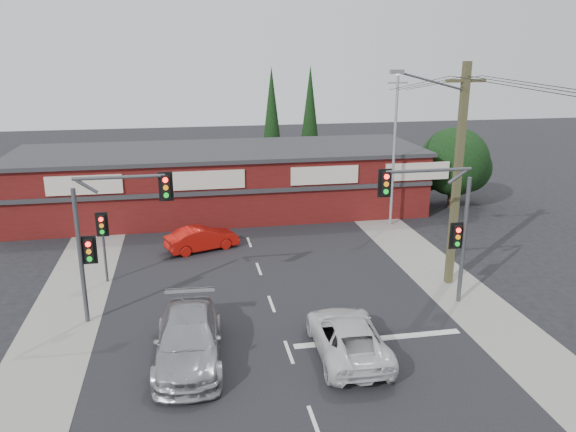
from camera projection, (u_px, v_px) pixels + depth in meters
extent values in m
plane|color=black|center=(280.00, 328.00, 21.94)|extent=(120.00, 120.00, 0.00)
cube|color=black|center=(262.00, 279.00, 26.65)|extent=(14.00, 70.00, 0.01)
cube|color=gray|center=(75.00, 292.00, 25.15)|extent=(3.00, 70.00, 0.02)
cube|color=gray|center=(430.00, 266.00, 28.14)|extent=(3.00, 70.00, 0.02)
cube|color=silver|center=(378.00, 339.00, 21.14)|extent=(6.50, 0.35, 0.01)
imported|color=silver|center=(347.00, 336.00, 19.92)|extent=(2.51, 5.11, 1.40)
imported|color=#A4A6A9|center=(188.00, 340.00, 19.46)|extent=(2.54, 5.69, 1.62)
imported|color=#B9120B|center=(202.00, 238.00, 30.32)|extent=(4.14, 2.62, 1.29)
cube|color=silver|center=(314.00, 422.00, 16.40)|extent=(0.12, 1.60, 0.01)
cube|color=silver|center=(289.00, 352.00, 20.21)|extent=(0.12, 1.60, 0.01)
cube|color=silver|center=(271.00, 304.00, 24.02)|extent=(0.12, 1.60, 0.01)
cube|color=silver|center=(259.00, 269.00, 27.82)|extent=(0.12, 1.60, 0.01)
cube|color=silver|center=(249.00, 242.00, 31.63)|extent=(0.12, 1.60, 0.01)
cube|color=silver|center=(242.00, 221.00, 35.43)|extent=(0.12, 1.60, 0.01)
cube|color=silver|center=(236.00, 205.00, 39.24)|extent=(0.12, 1.60, 0.01)
cube|color=silver|center=(231.00, 191.00, 43.04)|extent=(0.12, 1.60, 0.01)
cube|color=silver|center=(226.00, 179.00, 46.85)|extent=(0.12, 1.60, 0.01)
cube|color=silver|center=(223.00, 169.00, 50.65)|extent=(0.12, 1.60, 0.01)
cube|color=silver|center=(220.00, 161.00, 54.46)|extent=(0.12, 1.60, 0.01)
cube|color=#490F0E|center=(222.00, 182.00, 37.20)|extent=(26.00, 8.00, 4.00)
cube|color=#2D2D30|center=(221.00, 151.00, 36.60)|extent=(26.40, 8.40, 0.25)
cube|color=beige|center=(84.00, 185.00, 31.67)|extent=(4.20, 0.12, 1.10)
cube|color=beige|center=(209.00, 180.00, 32.89)|extent=(4.20, 0.12, 1.10)
cube|color=beige|center=(325.00, 175.00, 34.12)|extent=(4.20, 0.12, 1.10)
cube|color=beige|center=(417.00, 171.00, 35.18)|extent=(4.20, 0.12, 1.10)
cube|color=#2D2D30|center=(226.00, 193.00, 33.25)|extent=(26.00, 0.15, 0.25)
cylinder|color=#2D2116|center=(452.00, 195.00, 38.35)|extent=(0.50, 0.50, 1.80)
sphere|color=black|center=(454.00, 162.00, 37.69)|extent=(4.60, 4.60, 4.60)
sphere|color=black|center=(467.00, 168.00, 39.10)|extent=(3.40, 3.40, 3.40)
sphere|color=black|center=(427.00, 171.00, 39.04)|extent=(2.80, 2.80, 2.80)
cylinder|color=#2D2116|center=(272.00, 172.00, 44.87)|extent=(0.24, 0.24, 2.00)
cone|color=black|center=(272.00, 115.00, 43.58)|extent=(1.80, 1.80, 7.50)
cylinder|color=#2D2116|center=(309.00, 166.00, 47.37)|extent=(0.24, 0.24, 2.00)
cone|color=black|center=(310.00, 112.00, 46.07)|extent=(1.80, 1.80, 7.50)
cylinder|color=#47494C|center=(81.00, 257.00, 21.72)|extent=(0.18, 0.18, 5.50)
cylinder|color=#47494C|center=(119.00, 177.00, 21.13)|extent=(3.40, 0.14, 0.14)
cylinder|color=#47494C|center=(87.00, 186.00, 21.00)|extent=(0.82, 0.14, 0.63)
cube|color=black|center=(166.00, 187.00, 21.55)|extent=(0.32, 0.22, 0.95)
cube|color=black|center=(166.00, 186.00, 21.62)|extent=(0.55, 0.04, 1.15)
cylinder|color=#FF0C07|center=(165.00, 180.00, 21.35)|extent=(0.20, 0.06, 0.20)
cylinder|color=orange|center=(166.00, 188.00, 21.43)|extent=(0.20, 0.06, 0.20)
cylinder|color=#0CE526|center=(166.00, 195.00, 21.52)|extent=(0.20, 0.06, 0.20)
cube|color=black|center=(89.00, 251.00, 21.71)|extent=(0.32, 0.22, 0.95)
cube|color=black|center=(90.00, 250.00, 21.77)|extent=(0.55, 0.04, 1.15)
cylinder|color=#FF0C07|center=(88.00, 244.00, 21.50)|extent=(0.20, 0.06, 0.20)
cylinder|color=orange|center=(89.00, 252.00, 21.59)|extent=(0.20, 0.06, 0.20)
cylinder|color=#0CE526|center=(90.00, 259.00, 21.67)|extent=(0.20, 0.06, 0.20)
cylinder|color=#47494C|center=(464.00, 241.00, 23.50)|extent=(0.18, 0.18, 5.50)
cylinder|color=#47494C|center=(429.00, 170.00, 22.29)|extent=(3.60, 0.14, 0.14)
cylinder|color=#47494C|center=(458.00, 177.00, 22.60)|extent=(0.82, 0.14, 0.63)
cube|color=black|center=(385.00, 183.00, 22.11)|extent=(0.32, 0.22, 0.95)
cube|color=black|center=(385.00, 183.00, 22.17)|extent=(0.55, 0.04, 1.15)
cylinder|color=#FF0C07|center=(387.00, 177.00, 21.90)|extent=(0.20, 0.06, 0.20)
cylinder|color=orange|center=(386.00, 184.00, 21.98)|extent=(0.20, 0.06, 0.20)
cylinder|color=#0CE526|center=(386.00, 192.00, 22.07)|extent=(0.20, 0.06, 0.20)
cube|color=black|center=(457.00, 236.00, 23.37)|extent=(0.32, 0.22, 0.95)
cube|color=black|center=(456.00, 236.00, 23.43)|extent=(0.55, 0.04, 1.15)
cylinder|color=#FF0C07|center=(459.00, 230.00, 23.16)|extent=(0.20, 0.06, 0.20)
cylinder|color=orange|center=(458.00, 237.00, 23.24)|extent=(0.20, 0.06, 0.20)
cylinder|color=#0CE526|center=(457.00, 244.00, 23.33)|extent=(0.20, 0.06, 0.20)
cylinder|color=#47494C|center=(105.00, 252.00, 25.90)|extent=(0.12, 0.12, 3.00)
cube|color=black|center=(102.00, 225.00, 25.52)|extent=(0.32, 0.22, 0.95)
cube|color=black|center=(102.00, 224.00, 25.59)|extent=(0.55, 0.04, 1.15)
cylinder|color=#FF0C07|center=(101.00, 219.00, 25.31)|extent=(0.20, 0.06, 0.20)
cylinder|color=orange|center=(102.00, 226.00, 25.40)|extent=(0.20, 0.06, 0.20)
cylinder|color=#0CE526|center=(102.00, 232.00, 25.49)|extent=(0.20, 0.06, 0.20)
cube|color=#4B482A|center=(457.00, 178.00, 24.82)|extent=(0.30, 0.30, 10.00)
cube|color=#4B482A|center=(466.00, 81.00, 23.62)|extent=(1.80, 0.14, 0.14)
cylinder|color=#47494C|center=(432.00, 81.00, 23.20)|extent=(3.23, 0.39, 0.89)
cube|color=slate|center=(397.00, 72.00, 22.66)|extent=(0.55, 0.25, 0.18)
cylinder|color=silver|center=(397.00, 74.00, 22.69)|extent=(0.28, 0.28, 0.05)
cylinder|color=gray|center=(394.00, 153.00, 33.53)|extent=(0.16, 0.16, 9.00)
cube|color=gray|center=(398.00, 83.00, 32.35)|extent=(1.20, 0.10, 0.10)
cylinder|color=black|center=(415.00, 84.00, 27.91)|extent=(0.73, 9.01, 1.22)
cylinder|color=black|center=(426.00, 84.00, 28.01)|extent=(0.52, 9.00, 1.22)
cylinder|color=black|center=(437.00, 84.00, 28.12)|extent=(0.31, 9.00, 1.22)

